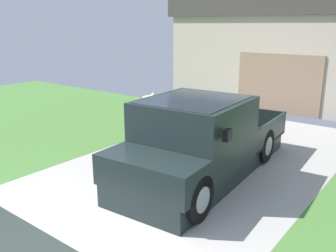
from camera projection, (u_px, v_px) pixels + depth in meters
name	position (u px, v px, depth m)	size (l,w,h in m)	color
pickup_truck	(198.00, 143.00, 7.39)	(2.29, 5.14, 1.72)	black
person_with_hat	(154.00, 121.00, 8.62)	(0.53, 0.52, 1.60)	black
handbag	(153.00, 154.00, 8.63)	(0.33, 0.15, 0.39)	#B24C56
house_with_garage	(312.00, 44.00, 15.03)	(10.10, 6.70, 4.59)	#BDAB9A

